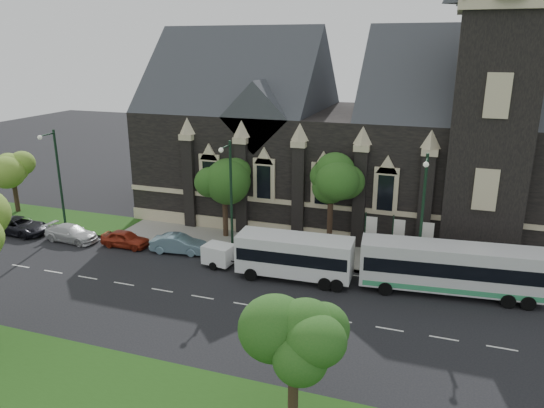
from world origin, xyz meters
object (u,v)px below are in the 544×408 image
at_px(street_lamp_far, 57,175).
at_px(banner_flag_right, 425,240).
at_px(tree_park_east, 299,333).
at_px(tree_walk_right, 335,180).
at_px(street_lamp_mid, 230,192).
at_px(box_trailer, 219,254).
at_px(banner_flag_center, 396,237).
at_px(tour_coach, 451,268).
at_px(car_far_white, 71,233).
at_px(sedan, 179,244).
at_px(street_lamp_near, 422,211).
at_px(shuttle_bus, 295,255).
at_px(tree_walk_left, 227,172).
at_px(car_far_red, 125,239).
at_px(tree_walk_far, 14,166).
at_px(banner_flag_left, 369,233).
at_px(car_far_black, 20,226).

relative_size(street_lamp_far, banner_flag_right, 2.25).
relative_size(tree_park_east, tree_walk_right, 0.81).
xyz_separation_m(street_lamp_mid, box_trailer, (-0.06, -2.21, -4.18)).
xyz_separation_m(banner_flag_center, banner_flag_right, (2.00, 0.00, 0.00)).
xyz_separation_m(tree_walk_right, street_lamp_far, (-23.21, -3.62, -0.71)).
relative_size(tour_coach, car_far_white, 2.49).
bearing_deg(sedan, street_lamp_far, 78.08).
relative_size(tree_park_east, banner_flag_right, 1.57).
bearing_deg(tour_coach, tree_walk_right, 145.39).
bearing_deg(street_lamp_far, tour_coach, -2.29).
bearing_deg(street_lamp_near, shuttle_bus, -163.84).
xyz_separation_m(tree_walk_left, banner_flag_center, (14.08, -1.70, -3.35)).
height_order(banner_flag_center, banner_flag_right, same).
bearing_deg(car_far_red, tree_walk_left, -55.74).
height_order(tree_walk_right, car_far_white, tree_walk_right).
bearing_deg(street_lamp_mid, tree_walk_left, 116.47).
xyz_separation_m(tree_walk_far, street_lamp_near, (37.82, -3.08, 0.49)).
height_order(tree_walk_far, banner_flag_right, tree_walk_far).
distance_m(tree_walk_left, sedan, 7.13).
height_order(banner_flag_left, car_far_white, banner_flag_left).
distance_m(tree_walk_left, street_lamp_mid, 4.08).
bearing_deg(box_trailer, car_far_red, -178.93).
relative_size(tree_park_east, banner_flag_left, 1.57).
bearing_deg(shuttle_bus, tree_walk_left, 139.42).
distance_m(tree_walk_right, tour_coach, 10.93).
height_order(tree_walk_right, car_far_red, tree_walk_right).
distance_m(tree_walk_far, car_far_red, 16.07).
xyz_separation_m(street_lamp_far, box_trailer, (15.94, -2.21, -4.18)).
bearing_deg(tour_coach, banner_flag_right, 114.15).
height_order(tree_walk_left, tour_coach, tree_walk_left).
xyz_separation_m(tree_walk_left, car_far_black, (-17.50, -5.23, -5.02)).
bearing_deg(car_far_black, tree_walk_right, -77.00).
bearing_deg(car_far_black, tree_walk_far, 45.69).
xyz_separation_m(tree_walk_left, tree_walk_far, (-22.03, -0.53, -1.12)).
xyz_separation_m(banner_flag_left, car_far_white, (-24.15, -3.51, -1.70)).
height_order(box_trailer, car_far_red, box_trailer).
xyz_separation_m(tree_walk_right, street_lamp_near, (6.79, -3.62, -0.71)).
bearing_deg(tree_walk_left, street_lamp_far, -165.74).
bearing_deg(tree_walk_right, tree_walk_far, -179.01).
bearing_deg(sedan, tree_walk_right, -75.95).
xyz_separation_m(street_lamp_far, banner_flag_left, (26.29, 1.91, -2.73)).
xyz_separation_m(street_lamp_near, banner_flag_center, (-1.71, 1.91, -2.73)).
relative_size(box_trailer, car_far_black, 0.61).
distance_m(shuttle_bus, car_far_black, 25.18).
bearing_deg(banner_flag_center, tree_walk_left, 173.11).
distance_m(tree_walk_right, box_trailer, 10.52).
relative_size(tree_park_east, tour_coach, 0.54).
bearing_deg(street_lamp_mid, car_far_black, -175.19).
xyz_separation_m(street_lamp_far, car_far_red, (7.15, -1.23, -4.43)).
bearing_deg(tree_walk_far, sedan, -11.42).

